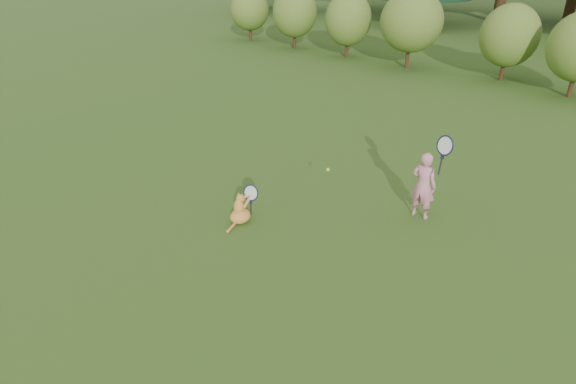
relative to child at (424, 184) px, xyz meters
The scene contains 5 objects.
ground 3.17m from the child, 125.98° to the right, with size 100.00×100.00×0.00m, color #284D15.
shrub_row 10.67m from the child, 99.86° to the left, with size 28.00×3.00×2.80m, color #517424, non-canonical shape.
child is the anchor object (origin of this frame).
cat 3.16m from the child, 140.44° to the right, with size 0.42×0.73×0.74m.
tennis_ball 1.67m from the child, 158.85° to the right, with size 0.07×0.07×0.07m.
Camera 1 is at (4.31, -4.76, 4.31)m, focal length 30.00 mm.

